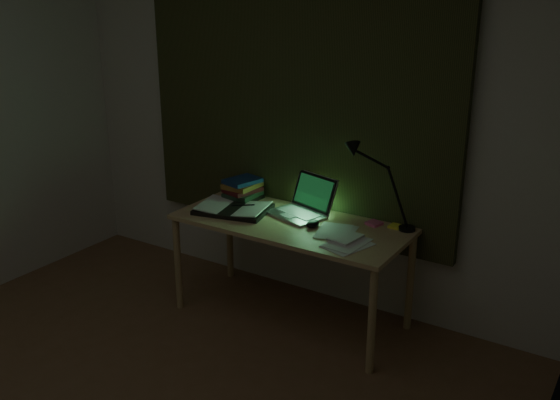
% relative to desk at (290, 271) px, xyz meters
% --- Properties ---
extents(wall_back, '(3.50, 0.00, 2.50)m').
position_rel_desk_xyz_m(wall_back, '(-0.20, 0.39, 0.93)').
color(wall_back, silver).
rests_on(wall_back, ground).
extents(wall_right, '(0.00, 4.00, 2.50)m').
position_rel_desk_xyz_m(wall_right, '(1.55, -1.61, 0.93)').
color(wall_right, silver).
rests_on(wall_right, ground).
extents(curtain, '(2.20, 0.06, 2.00)m').
position_rel_desk_xyz_m(curtain, '(-0.20, 0.35, 1.13)').
color(curtain, '#2D3319').
rests_on(curtain, wall_back).
extents(desk, '(1.42, 0.62, 0.65)m').
position_rel_desk_xyz_m(desk, '(0.00, 0.00, 0.00)').
color(desk, tan).
rests_on(desk, floor).
extents(laptop, '(0.43, 0.46, 0.24)m').
position_rel_desk_xyz_m(laptop, '(-0.02, 0.10, 0.44)').
color(laptop, silver).
rests_on(laptop, desk).
extents(open_textbook, '(0.50, 0.40, 0.04)m').
position_rel_desk_xyz_m(open_textbook, '(-0.40, -0.04, 0.34)').
color(open_textbook, silver).
rests_on(open_textbook, desk).
extents(book_stack, '(0.21, 0.25, 0.15)m').
position_rel_desk_xyz_m(book_stack, '(-0.48, 0.18, 0.40)').
color(book_stack, silver).
rests_on(book_stack, desk).
extents(loose_papers, '(0.36, 0.37, 0.02)m').
position_rel_desk_xyz_m(loose_papers, '(0.36, -0.05, 0.33)').
color(loose_papers, white).
rests_on(loose_papers, desk).
extents(mouse, '(0.07, 0.10, 0.04)m').
position_rel_desk_xyz_m(mouse, '(0.15, 0.00, 0.34)').
color(mouse, black).
rests_on(mouse, desk).
extents(sticky_yellow, '(0.08, 0.08, 0.01)m').
position_rel_desk_xyz_m(sticky_yellow, '(0.57, 0.25, 0.33)').
color(sticky_yellow, '#FFF835').
rests_on(sticky_yellow, desk).
extents(sticky_pink, '(0.10, 0.10, 0.02)m').
position_rel_desk_xyz_m(sticky_pink, '(0.44, 0.22, 0.33)').
color(sticky_pink, pink).
rests_on(sticky_pink, desk).
extents(desk_lamp, '(0.39, 0.33, 0.52)m').
position_rel_desk_xyz_m(desk_lamp, '(0.64, 0.25, 0.58)').
color(desk_lamp, black).
rests_on(desk_lamp, desk).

